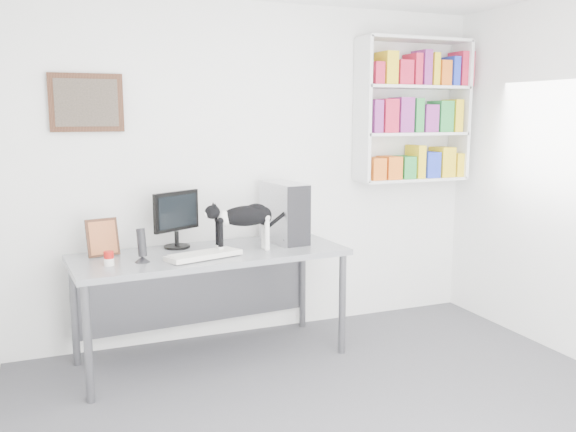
{
  "coord_description": "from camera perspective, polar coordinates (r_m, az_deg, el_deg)",
  "views": [
    {
      "loc": [
        -1.61,
        -2.74,
        1.82
      ],
      "look_at": [
        0.1,
        1.53,
        1.05
      ],
      "focal_mm": 38.0,
      "sensor_mm": 36.0,
      "label": 1
    }
  ],
  "objects": [
    {
      "name": "room",
      "position": [
        3.21,
        8.54,
        1.02
      ],
      "size": [
        4.01,
        4.01,
        2.7
      ],
      "color": "#4C4C50",
      "rests_on": "ground"
    },
    {
      "name": "bookshelf",
      "position": [
        5.49,
        11.62,
        9.65
      ],
      "size": [
        1.03,
        0.28,
        1.24
      ],
      "primitive_type": "cube",
      "color": "silver",
      "rests_on": "room"
    },
    {
      "name": "wall_art",
      "position": [
        4.72,
        -18.35,
        10.03
      ],
      "size": [
        0.52,
        0.04,
        0.42
      ],
      "primitive_type": "cube",
      "color": "#4C2A18",
      "rests_on": "room"
    },
    {
      "name": "desk",
      "position": [
        4.61,
        -7.16,
        -8.35
      ],
      "size": [
        2.03,
        0.91,
        0.82
      ],
      "primitive_type": "cube",
      "rotation": [
        0.0,
        0.0,
        0.08
      ],
      "color": "gray",
      "rests_on": "room"
    },
    {
      "name": "monitor",
      "position": [
        4.63,
        -10.43,
        -0.3
      ],
      "size": [
        0.45,
        0.37,
        0.44
      ],
      "primitive_type": "cube",
      "rotation": [
        0.0,
        0.0,
        0.51
      ],
      "color": "black",
      "rests_on": "desk"
    },
    {
      "name": "keyboard",
      "position": [
        4.32,
        -7.92,
        -3.64
      ],
      "size": [
        0.56,
        0.34,
        0.04
      ],
      "primitive_type": "cube",
      "rotation": [
        0.0,
        0.0,
        0.28
      ],
      "color": "silver",
      "rests_on": "desk"
    },
    {
      "name": "pc_tower",
      "position": [
        4.77,
        -0.35,
        0.34
      ],
      "size": [
        0.26,
        0.49,
        0.47
      ],
      "primitive_type": "cube",
      "rotation": [
        0.0,
        0.0,
        0.12
      ],
      "color": "silver",
      "rests_on": "desk"
    },
    {
      "name": "speaker",
      "position": [
        4.25,
        -13.53,
        -2.63
      ],
      "size": [
        0.13,
        0.13,
        0.24
      ],
      "primitive_type": "cylinder",
      "rotation": [
        0.0,
        0.0,
        0.25
      ],
      "color": "black",
      "rests_on": "desk"
    },
    {
      "name": "leaning_print",
      "position": [
        4.5,
        -16.97,
        -1.87
      ],
      "size": [
        0.24,
        0.14,
        0.28
      ],
      "primitive_type": "cube",
      "rotation": [
        0.0,
        0.0,
        0.22
      ],
      "color": "#4C2A18",
      "rests_on": "desk"
    },
    {
      "name": "soup_can",
      "position": [
        4.23,
        -16.41,
        -3.84
      ],
      "size": [
        0.09,
        0.09,
        0.1
      ],
      "primitive_type": "cylinder",
      "rotation": [
        0.0,
        0.0,
        0.48
      ],
      "color": "#AD130E",
      "rests_on": "desk"
    },
    {
      "name": "cat",
      "position": [
        4.46,
        -4.09,
        -1.09
      ],
      "size": [
        0.58,
        0.16,
        0.35
      ],
      "primitive_type": null,
      "rotation": [
        0.0,
        0.0,
        0.01
      ],
      "color": "black",
      "rests_on": "desk"
    }
  ]
}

